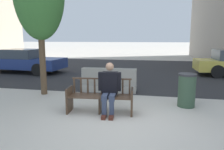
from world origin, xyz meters
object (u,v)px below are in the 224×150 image
at_px(trash_bin, 187,90).
at_px(street_bench, 100,98).
at_px(seated_person, 109,87).
at_px(jersey_barrier_centre, 109,82).
at_px(car_sedan_mid, 24,61).

bearing_deg(trash_bin, street_bench, -156.41).
distance_m(seated_person, jersey_barrier_centre, 2.46).
relative_size(street_bench, seated_person, 1.32).
distance_m(street_bench, car_sedan_mid, 8.24).
xyz_separation_m(car_sedan_mid, trash_bin, (8.22, -4.69, -0.17)).
relative_size(seated_person, car_sedan_mid, 0.29).
bearing_deg(street_bench, car_sedan_mid, 136.38).
bearing_deg(jersey_barrier_centre, street_bench, -82.94).
bearing_deg(seated_person, street_bench, 172.28).
relative_size(street_bench, car_sedan_mid, 0.38).
bearing_deg(trash_bin, seated_person, -153.08).
height_order(seated_person, car_sedan_mid, seated_person).
xyz_separation_m(seated_person, jersey_barrier_centre, (-0.54, 2.37, -0.35)).
xyz_separation_m(street_bench, jersey_barrier_centre, (-0.29, 2.34, -0.06)).
xyz_separation_m(jersey_barrier_centre, car_sedan_mid, (-5.67, 3.34, 0.31)).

